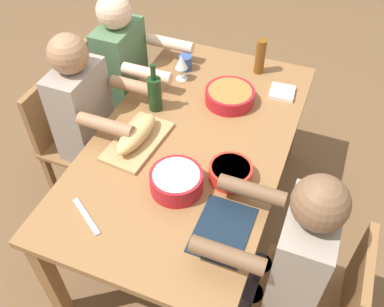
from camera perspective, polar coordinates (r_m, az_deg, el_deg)
ground_plane at (r=2.78m, az=0.00°, el=-9.02°), size 8.00×8.00×0.00m
dining_table at (r=2.27m, az=0.00°, el=0.50°), size 1.73×0.98×0.74m
chair_far_right at (r=2.07m, az=17.10°, el=-17.84°), size 0.40×0.40×0.85m
diner_far_right at (r=1.88m, az=12.97°, el=-13.49°), size 0.41×0.53×1.20m
chair_near_center at (r=2.72m, az=-16.15°, el=2.39°), size 0.40×0.40×0.85m
diner_near_center at (r=2.48m, az=-13.65°, el=4.94°), size 0.41×0.53×1.20m
chair_near_left at (r=3.00m, az=-11.26°, el=8.28°), size 0.40×0.40×0.85m
diner_near_left at (r=2.79m, az=-8.58°, el=10.99°), size 0.41×0.53×1.20m
serving_bowl_fruit at (r=2.42m, az=5.08°, el=7.78°), size 0.28×0.28×0.08m
serving_bowl_salad at (r=2.01m, az=5.19°, el=-2.46°), size 0.21×0.21×0.08m
serving_bowl_pasta at (r=1.95m, az=-2.11°, el=-3.62°), size 0.25×0.25×0.10m
cutting_board at (r=2.21m, az=-7.33°, el=1.62°), size 0.42×0.26×0.02m
bread_loaf at (r=2.17m, az=-7.46°, el=2.65°), size 0.33×0.14×0.09m
wine_bottle at (r=2.34m, az=-5.03°, el=8.11°), size 0.08×0.08×0.29m
beer_bottle at (r=2.65m, az=9.13°, el=12.72°), size 0.06×0.06×0.22m
wine_glass at (r=2.55m, az=-1.44°, el=12.06°), size 0.08×0.08×0.17m
placemat_far_right at (r=1.86m, az=4.15°, el=-10.16°), size 0.32×0.23×0.01m
cup_near_left at (r=2.68m, az=-0.90°, el=12.09°), size 0.08×0.08×0.09m
carving_knife at (r=1.95m, az=-14.00°, el=-8.18°), size 0.15×0.21×0.01m
napkin_stack at (r=2.55m, az=12.00°, el=8.04°), size 0.15×0.15×0.02m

